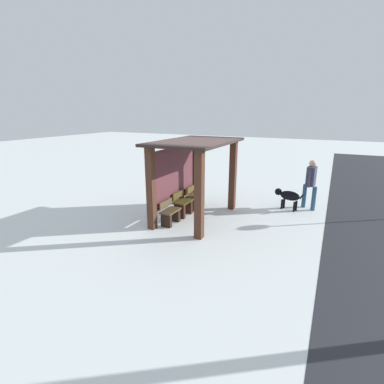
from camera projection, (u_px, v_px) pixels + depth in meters
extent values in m
plane|color=silver|center=(196.00, 218.00, 9.15)|extent=(60.00, 60.00, 0.00)
cube|color=#45271B|center=(199.00, 196.00, 7.37)|extent=(0.21, 0.21, 2.33)
cube|color=#45271B|center=(233.00, 176.00, 9.68)|extent=(0.21, 0.21, 2.33)
cube|color=#45271B|center=(151.00, 189.00, 8.00)|extent=(0.21, 0.21, 2.33)
cube|color=#45271B|center=(193.00, 172.00, 10.30)|extent=(0.21, 0.21, 2.33)
cube|color=black|center=(196.00, 142.00, 8.51)|extent=(3.18, 1.99, 0.08)
cube|color=#54282E|center=(175.00, 173.00, 9.10)|extent=(2.46, 0.08, 1.63)
cube|color=#45271B|center=(176.00, 200.00, 9.33)|extent=(2.46, 0.06, 0.08)
cube|color=#4E3D27|center=(171.00, 211.00, 8.53)|extent=(0.71, 0.36, 0.04)
cube|color=#4E3D27|center=(166.00, 204.00, 8.54)|extent=(0.67, 0.04, 0.20)
cube|color=black|center=(175.00, 215.00, 8.81)|extent=(0.12, 0.31, 0.39)
cube|color=black|center=(166.00, 220.00, 8.37)|extent=(0.12, 0.31, 0.39)
cube|color=#443916|center=(183.00, 201.00, 9.21)|extent=(0.71, 0.42, 0.04)
cube|color=#443916|center=(178.00, 195.00, 9.24)|extent=(0.67, 0.04, 0.20)
cube|color=black|center=(187.00, 207.00, 9.49)|extent=(0.12, 0.35, 0.46)
cube|color=black|center=(180.00, 211.00, 9.06)|extent=(0.12, 0.35, 0.46)
cube|color=#4E3F1D|center=(194.00, 196.00, 9.91)|extent=(0.71, 0.37, 0.04)
cube|color=#4E3F1D|center=(190.00, 190.00, 9.93)|extent=(0.67, 0.04, 0.20)
cube|color=#32221C|center=(197.00, 200.00, 10.19)|extent=(0.12, 0.32, 0.44)
cube|color=#32221C|center=(191.00, 204.00, 9.76)|extent=(0.12, 0.32, 0.44)
cube|color=#3B3A52|center=(311.00, 176.00, 9.69)|extent=(0.43, 0.31, 0.65)
sphere|color=tan|center=(313.00, 163.00, 9.58)|extent=(0.22, 0.22, 0.22)
cylinder|color=#2B4E6A|center=(304.00, 196.00, 10.05)|extent=(0.16, 0.16, 0.82)
cylinder|color=#2B4E6A|center=(314.00, 199.00, 9.73)|extent=(0.16, 0.16, 0.82)
cylinder|color=#3B3A52|center=(313.00, 176.00, 9.90)|extent=(0.10, 0.10, 0.58)
cylinder|color=#3B3A52|center=(309.00, 179.00, 9.50)|extent=(0.10, 0.10, 0.58)
ellipsoid|color=black|center=(290.00, 196.00, 9.76)|extent=(0.45, 0.72, 0.32)
sphere|color=black|center=(278.00, 192.00, 10.01)|extent=(0.24, 0.24, 0.24)
cylinder|color=black|center=(302.00, 197.00, 9.50)|extent=(0.09, 0.15, 0.19)
cylinder|color=black|center=(284.00, 203.00, 10.05)|extent=(0.07, 0.07, 0.33)
cylinder|color=black|center=(282.00, 204.00, 9.92)|extent=(0.07, 0.07, 0.33)
cylinder|color=black|center=(296.00, 206.00, 9.78)|extent=(0.07, 0.07, 0.33)
cylinder|color=black|center=(294.00, 207.00, 9.65)|extent=(0.07, 0.07, 0.33)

